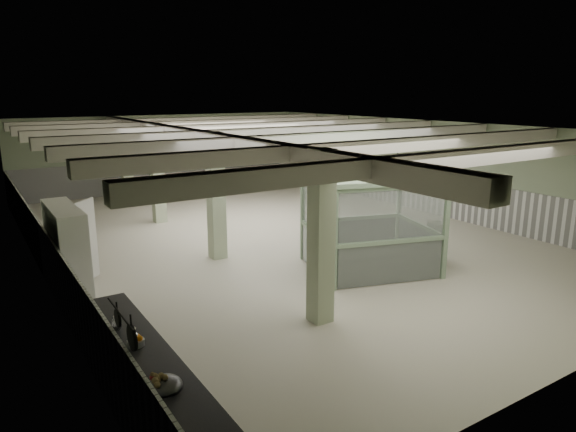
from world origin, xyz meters
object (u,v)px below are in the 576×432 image
prep_counter (142,379)px  filing_cabinet (436,242)px  guard_booth (371,205)px  walkin_cooler (68,253)px

prep_counter → filing_cabinet: bearing=14.6°
guard_booth → filing_cabinet: 2.38m
prep_counter → walkin_cooler: walkin_cooler is taller
prep_counter → guard_booth: 7.79m
filing_cabinet → guard_booth: bearing=-177.4°
prep_counter → guard_booth: bearing=22.5°
walkin_cooler → guard_booth: size_ratio=0.60×
walkin_cooler → guard_booth: (7.18, -2.23, 0.69)m
prep_counter → filing_cabinet: (9.06, 2.35, 0.10)m
walkin_cooler → prep_counter: bearing=-89.1°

